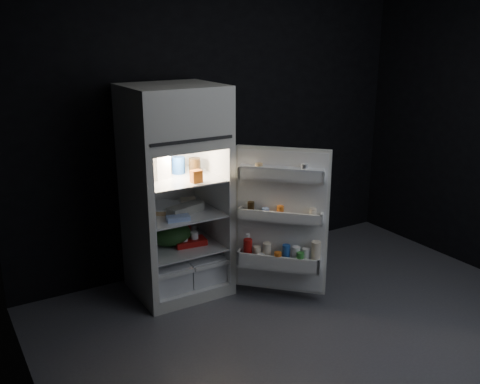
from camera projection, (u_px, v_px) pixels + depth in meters
floor at (330, 337)px, 3.98m from camera, size 4.00×3.40×0.00m
wall_back at (218, 124)px, 4.97m from camera, size 4.00×0.00×2.70m
wall_left at (26, 212)px, 2.60m from camera, size 0.00×3.40×2.70m
refrigerator at (174, 184)px, 4.47m from camera, size 0.76×0.71×1.78m
fridge_door at (281, 224)px, 4.33m from camera, size 0.64×0.65×1.22m
milk_jug at (158, 164)px, 4.35m from camera, size 0.20×0.20×0.24m
mayo_jar at (178, 165)px, 4.51m from camera, size 0.13×0.13×0.14m
jam_jar at (195, 166)px, 4.52m from camera, size 0.13×0.13×0.13m
amber_bottle at (145, 167)px, 4.31m from camera, size 0.10×0.10×0.22m
small_carton at (196, 176)px, 4.25m from camera, size 0.09×0.07×0.10m
egg_carton at (185, 209)px, 4.45m from camera, size 0.34×0.20×0.07m
pie at (163, 208)px, 4.52m from camera, size 0.38×0.38×0.04m
flat_package at (178, 218)px, 4.28m from camera, size 0.20×0.13×0.04m
wrapped_pkg at (188, 201)px, 4.68m from camera, size 0.16×0.15×0.05m
produce_bag at (171, 234)px, 4.56m from camera, size 0.36×0.31×0.20m
yogurt_tray at (190, 242)px, 4.57m from camera, size 0.28×0.18×0.05m
small_can_red at (187, 230)px, 4.79m from camera, size 0.08×0.08×0.09m
small_can_silver at (192, 229)px, 4.82m from camera, size 0.10×0.10×0.09m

